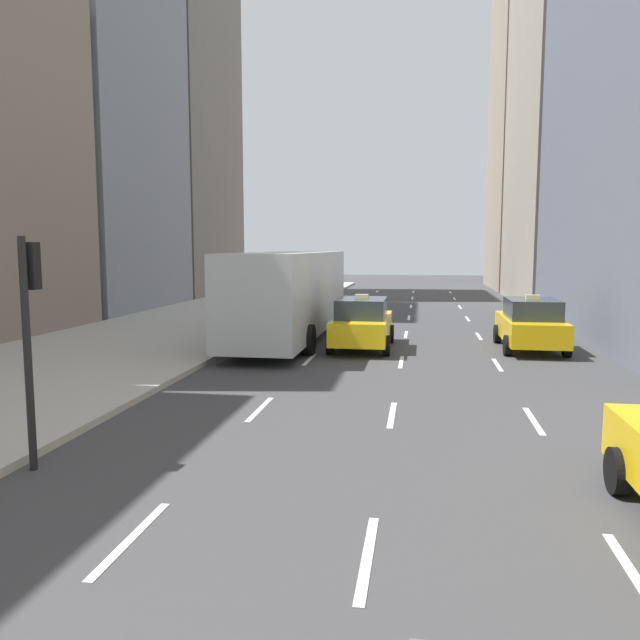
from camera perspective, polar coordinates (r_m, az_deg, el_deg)
name	(u,v)px	position (r m, az deg, el deg)	size (l,w,h in m)	color
sidewalk_left	(184,325)	(27.72, -12.34, -0.45)	(8.00, 66.00, 0.15)	#ADAAA3
lane_markings	(404,346)	(21.86, 7.68, -2.41)	(5.72, 56.00, 0.01)	white
building_row_left	(35,56)	(32.64, -24.63, 21.10)	(6.00, 51.87, 31.83)	#A89E89
building_row_right	(622,58)	(33.65, 25.90, 20.71)	(6.00, 62.46, 27.85)	gray
taxi_lead	(362,323)	(21.17, 3.88, -0.27)	(2.02, 4.40, 1.87)	yellow
taxi_third	(531,324)	(22.02, 18.70, -0.34)	(2.02, 4.40, 1.87)	yellow
city_bus	(291,292)	(23.13, -2.68, 2.58)	(2.80, 11.61, 3.25)	#B7BCC1
traffic_light_pole	(29,315)	(10.47, -25.05, 0.44)	(0.24, 0.42, 3.60)	black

